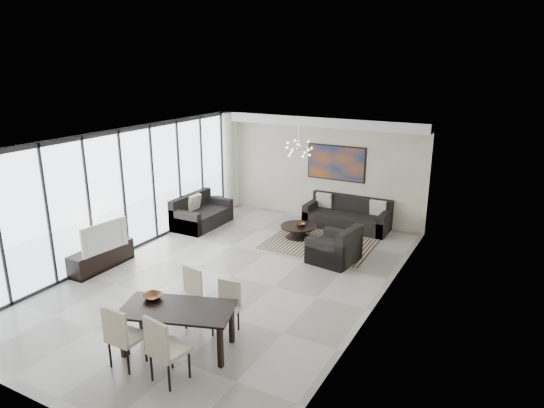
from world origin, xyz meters
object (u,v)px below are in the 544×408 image
Objects in this scene: sofa_main at (347,218)px; dining_table at (177,313)px; coffee_table at (298,231)px; television at (101,236)px; tv_console at (102,258)px.

dining_table is (-0.34, -6.69, 0.36)m from sofa_main.
sofa_main is 1.17× the size of dining_table.
sofa_main is 6.71m from dining_table.
television is at bearing -126.37° from coffee_table.
sofa_main reaches higher than dining_table.
coffee_table is at bearing 51.52° from tv_console.
television reaches higher than coffee_table.
sofa_main is (0.83, 1.32, 0.09)m from coffee_table.
dining_table is (3.29, -1.56, -0.16)m from television.
tv_console is (-2.97, -3.73, 0.06)m from coffee_table.
tv_console is at bearing -126.93° from sofa_main.
sofa_main is 2.02× the size of television.
dining_table reaches higher than tv_console.
coffee_table is 0.41× the size of sofa_main.
dining_table is at bearing -92.92° from sofa_main.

